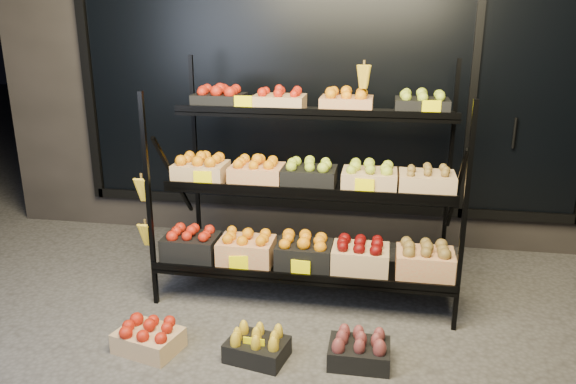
# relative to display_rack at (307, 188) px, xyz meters

# --- Properties ---
(ground) EXTENTS (24.00, 24.00, 0.00)m
(ground) POSITION_rel_display_rack_xyz_m (0.01, -0.60, -0.79)
(ground) COLOR #514F4C
(ground) RESTS_ON ground
(building) EXTENTS (6.00, 2.08, 3.50)m
(building) POSITION_rel_display_rack_xyz_m (0.01, 1.99, 0.96)
(building) COLOR #2D2826
(building) RESTS_ON ground
(display_rack) EXTENTS (2.18, 1.02, 1.75)m
(display_rack) POSITION_rel_display_rack_xyz_m (0.00, 0.00, 0.00)
(display_rack) COLOR black
(display_rack) RESTS_ON ground
(tag_floor_a) EXTENTS (0.13, 0.01, 0.12)m
(tag_floor_a) POSITION_rel_display_rack_xyz_m (-0.17, -1.00, -0.73)
(tag_floor_a) COLOR #FFF100
(tag_floor_a) RESTS_ON ground
(floor_crate_left) EXTENTS (0.43, 0.36, 0.19)m
(floor_crate_left) POSITION_rel_display_rack_xyz_m (-0.83, -0.99, -0.70)
(floor_crate_left) COLOR tan
(floor_crate_left) RESTS_ON ground
(floor_crate_midleft) EXTENTS (0.39, 0.32, 0.18)m
(floor_crate_midleft) POSITION_rel_display_rack_xyz_m (-0.16, -0.96, -0.70)
(floor_crate_midleft) COLOR black
(floor_crate_midleft) RESTS_ON ground
(floor_crate_right) EXTENTS (0.36, 0.26, 0.19)m
(floor_crate_right) POSITION_rel_display_rack_xyz_m (0.44, -0.90, -0.70)
(floor_crate_right) COLOR black
(floor_crate_right) RESTS_ON ground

